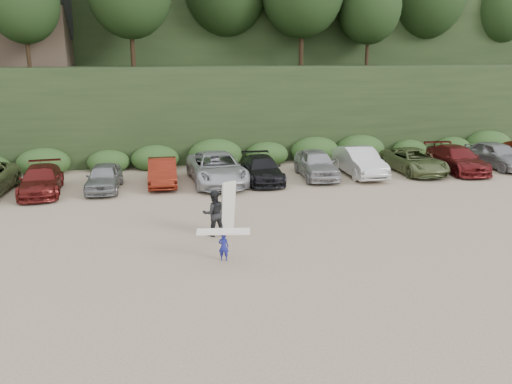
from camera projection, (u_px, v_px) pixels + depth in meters
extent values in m
plane|color=tan|center=(239.00, 251.00, 17.54)|extent=(120.00, 120.00, 0.00)
cube|color=black|center=(185.00, 107.00, 37.51)|extent=(80.00, 14.00, 6.00)
cube|color=black|center=(170.00, 44.00, 53.18)|extent=(90.00, 30.00, 16.00)
cube|color=#2B491E|center=(187.00, 158.00, 30.95)|extent=(46.20, 2.00, 1.20)
cube|color=brown|center=(11.00, 37.00, 35.60)|extent=(8.00, 6.00, 4.00)
imported|color=#5B1614|center=(41.00, 180.00, 24.87)|extent=(2.23, 4.81, 1.36)
imported|color=gray|center=(104.00, 177.00, 25.50)|extent=(1.87, 4.09, 1.36)
imported|color=maroon|center=(163.00, 172.00, 26.59)|extent=(1.62, 4.27, 1.39)
imported|color=#ACAEB3|center=(217.00, 168.00, 26.93)|extent=(2.93, 5.98, 1.64)
imported|color=black|center=(262.00, 169.00, 27.35)|extent=(2.04, 4.72, 1.35)
imported|color=#9A999E|center=(316.00, 164.00, 28.21)|extent=(2.20, 4.77, 1.58)
imported|color=silver|center=(359.00, 162.00, 28.70)|extent=(1.83, 4.93, 1.61)
imported|color=#58663B|center=(414.00, 161.00, 29.44)|extent=(2.39, 5.08, 1.40)
imported|color=#5E1516|center=(457.00, 159.00, 29.74)|extent=(2.36, 5.21, 1.48)
imported|color=gray|center=(497.00, 155.00, 30.75)|extent=(2.11, 4.77, 1.60)
imported|color=navy|center=(224.00, 247.00, 16.65)|extent=(0.41, 0.33, 0.96)
cube|color=white|center=(223.00, 232.00, 16.51)|extent=(1.82, 0.80, 0.07)
imported|color=black|center=(214.00, 213.00, 18.91)|extent=(0.92, 0.75, 1.77)
cube|color=silver|center=(228.00, 208.00, 19.03)|extent=(0.66, 0.53, 2.09)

